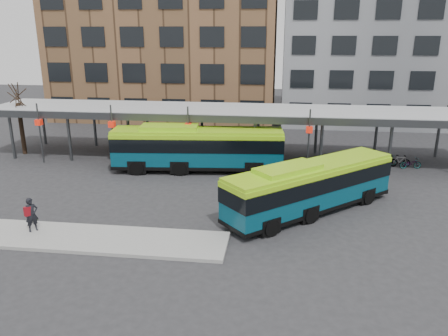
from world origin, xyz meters
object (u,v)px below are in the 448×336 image
bus_front (311,186)px  pedestrian (31,214)px  bus_rear (197,147)px  tree (21,126)px

bus_front → pedestrian: bus_front is taller
bus_front → pedestrian: bearing=156.4°
bus_rear → pedestrian: bus_rear is taller
bus_front → pedestrian: 15.26m
tree → bus_front: 25.74m
pedestrian → bus_rear: bearing=11.9°
bus_front → bus_rear: 10.69m
bus_rear → tree: bearing=164.5°
tree → pedestrian: (9.28, -14.67, -1.33)m
tree → bus_front: tree is taller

